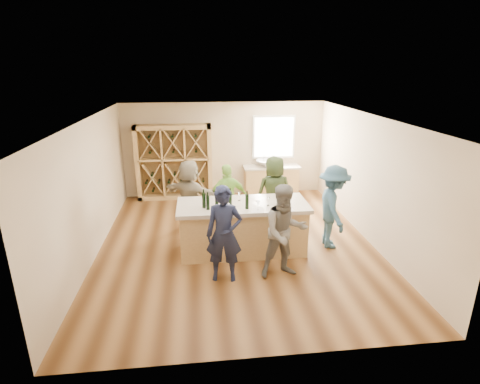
{
  "coord_description": "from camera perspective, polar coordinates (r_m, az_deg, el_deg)",
  "views": [
    {
      "loc": [
        -0.79,
        -7.58,
        3.81
      ],
      "look_at": [
        0.1,
        0.2,
        1.15
      ],
      "focal_mm": 28.0,
      "sensor_mm": 36.0,
      "label": 1
    }
  ],
  "objects": [
    {
      "name": "wine_glass_f",
      "position": [
        7.93,
        -0.11,
        -0.68
      ],
      "size": [
        0.07,
        0.07,
        0.18
      ],
      "primitive_type": "cone",
      "color": "white",
      "rests_on": "tasting_counter_top"
    },
    {
      "name": "wall_right",
      "position": [
        8.83,
        19.55,
        1.82
      ],
      "size": [
        0.1,
        7.0,
        2.8
      ],
      "primitive_type": "cube",
      "color": "#C9B292",
      "rests_on": "ground"
    },
    {
      "name": "tasting_menu_c",
      "position": [
        7.56,
        7.22,
        -2.55
      ],
      "size": [
        0.23,
        0.31,
        0.0
      ],
      "primitive_type": "cube",
      "rotation": [
        0.0,
        0.0,
        0.03
      ],
      "color": "white",
      "rests_on": "tasting_counter_top"
    },
    {
      "name": "window_pane",
      "position": [
        11.44,
        5.2,
        8.31
      ],
      "size": [
        1.18,
        0.01,
        1.18
      ],
      "primitive_type": "cube",
      "color": "white",
      "rests_on": "wall_back"
    },
    {
      "name": "tasting_menu_a",
      "position": [
        7.42,
        -2.21,
        -2.83
      ],
      "size": [
        0.25,
        0.34,
        0.0
      ],
      "primitive_type": "cube",
      "rotation": [
        0.0,
        0.0,
        0.06
      ],
      "color": "white",
      "rests_on": "tasting_counter_top"
    },
    {
      "name": "wine_bottle_f",
      "position": [
        7.46,
        1.08,
        -1.48
      ],
      "size": [
        0.07,
        0.07,
        0.3
      ],
      "primitive_type": "cylinder",
      "color": "black",
      "rests_on": "tasting_counter_top"
    },
    {
      "name": "person_far_left",
      "position": [
        8.96,
        -7.63,
        -0.56
      ],
      "size": [
        1.66,
        1.39,
        1.74
      ],
      "primitive_type": "imported",
      "rotation": [
        0.0,
        0.0,
        2.54
      ],
      "color": "gray",
      "rests_on": "floor"
    },
    {
      "name": "ceiling",
      "position": [
        7.68,
        -0.58,
        11.58
      ],
      "size": [
        6.0,
        7.0,
        0.1
      ],
      "primitive_type": "cube",
      "color": "white",
      "rests_on": "ground"
    },
    {
      "name": "person_server",
      "position": [
        8.29,
        13.99,
        -2.24
      ],
      "size": [
        0.65,
        1.23,
        1.83
      ],
      "primitive_type": "imported",
      "rotation": [
        0.0,
        0.0,
        1.48
      ],
      "color": "#335972",
      "rests_on": "floor"
    },
    {
      "name": "wine_glass_a",
      "position": [
        7.3,
        -1.69,
        -2.48
      ],
      "size": [
        0.08,
        0.08,
        0.17
      ],
      "primitive_type": "cone",
      "rotation": [
        0.0,
        0.0,
        0.19
      ],
      "color": "white",
      "rests_on": "tasting_counter_top"
    },
    {
      "name": "wine_glass_b",
      "position": [
        7.4,
        2.76,
        -2.06
      ],
      "size": [
        0.1,
        0.1,
        0.2
      ],
      "primitive_type": "cone",
      "rotation": [
        0.0,
        0.0,
        -0.43
      ],
      "color": "white",
      "rests_on": "tasting_counter_top"
    },
    {
      "name": "wall_back",
      "position": [
        11.41,
        -2.42,
        6.56
      ],
      "size": [
        6.0,
        0.1,
        2.8
      ],
      "primitive_type": "cube",
      "color": "#C9B292",
      "rests_on": "ground"
    },
    {
      "name": "back_counter_base",
      "position": [
        11.51,
        4.75,
        1.62
      ],
      "size": [
        1.6,
        0.58,
        0.86
      ],
      "primitive_type": "cube",
      "color": "tan",
      "rests_on": "floor"
    },
    {
      "name": "wine_rack",
      "position": [
        11.21,
        -9.99,
        4.48
      ],
      "size": [
        2.2,
        0.45,
        2.2
      ],
      "primitive_type": "cube",
      "color": "tan",
      "rests_on": "floor"
    },
    {
      "name": "wine_bottle_e",
      "position": [
        7.59,
        -1.51,
        -1.09
      ],
      "size": [
        0.09,
        0.09,
        0.3
      ],
      "primitive_type": "cylinder",
      "rotation": [
        0.0,
        0.0,
        0.26
      ],
      "color": "black",
      "rests_on": "tasting_counter_top"
    },
    {
      "name": "person_near_right",
      "position": [
        6.97,
        6.86,
        -6.05
      ],
      "size": [
        0.93,
        0.59,
        1.8
      ],
      "primitive_type": "imported",
      "rotation": [
        0.0,
        0.0,
        0.14
      ],
      "color": "slate",
      "rests_on": "floor"
    },
    {
      "name": "wall_left",
      "position": [
        8.27,
        -22.07,
        0.4
      ],
      "size": [
        0.1,
        7.0,
        2.8
      ],
      "primitive_type": "cube",
      "color": "#C9B292",
      "rests_on": "ground"
    },
    {
      "name": "faucet",
      "position": [
        11.47,
        3.68,
        4.91
      ],
      "size": [
        0.02,
        0.02,
        0.3
      ],
      "primitive_type": "cylinder",
      "color": "silver",
      "rests_on": "back_counter_top"
    },
    {
      "name": "wine_glass_e",
      "position": [
        7.69,
        7.44,
        -1.47
      ],
      "size": [
        0.09,
        0.09,
        0.18
      ],
      "primitive_type": "cone",
      "rotation": [
        0.0,
        0.0,
        -0.3
      ],
      "color": "white",
      "rests_on": "tasting_counter_top"
    },
    {
      "name": "sink",
      "position": [
        11.31,
        3.83,
        4.41
      ],
      "size": [
        0.54,
        0.54,
        0.19
      ],
      "primitive_type": "imported",
      "color": "silver",
      "rests_on": "back_counter_top"
    },
    {
      "name": "wine_glass_d",
      "position": [
        7.66,
        4.31,
        -1.45
      ],
      "size": [
        0.08,
        0.08,
        0.18
      ],
      "primitive_type": "cone",
      "rotation": [
        0.0,
        0.0,
        -0.27
      ],
      "color": "white",
      "rests_on": "tasting_counter_top"
    },
    {
      "name": "window_frame",
      "position": [
        11.47,
        5.16,
        8.34
      ],
      "size": [
        1.3,
        0.06,
        1.3
      ],
      "primitive_type": "cube",
      "color": "white",
      "rests_on": "wall_back"
    },
    {
      "name": "floor",
      "position": [
        8.54,
        -0.52,
        -8.1
      ],
      "size": [
        6.0,
        7.0,
        0.1
      ],
      "primitive_type": "cube",
      "color": "brown",
      "rests_on": "ground"
    },
    {
      "name": "wine_bottle_b",
      "position": [
        7.45,
        -4.92,
        -1.64
      ],
      "size": [
        0.08,
        0.08,
        0.29
      ],
      "primitive_type": "cylinder",
      "rotation": [
        0.0,
        0.0,
        -0.11
      ],
      "color": "black",
      "rests_on": "tasting_counter_top"
    },
    {
      "name": "tasting_menu_b",
      "position": [
        7.46,
        2.71,
        -2.72
      ],
      "size": [
        0.31,
        0.37,
        0.0
      ],
      "primitive_type": "cube",
      "rotation": [
        0.0,
        0.0,
        -0.24
      ],
      "color": "white",
      "rests_on": "tasting_counter_top"
    },
    {
      "name": "wine_bottle_a",
      "position": [
        7.53,
        -5.52,
        -1.3
      ],
      "size": [
        0.09,
        0.09,
        0.32
      ],
      "primitive_type": "cylinder",
      "rotation": [
        0.0,
        0.0,
        -0.17
      ],
      "color": "black",
      "rests_on": "tasting_counter_top"
    },
    {
      "name": "back_counter_top",
      "position": [
        11.38,
        4.81,
        3.83
      ],
      "size": [
        1.7,
        0.62,
        0.06
      ],
      "primitive_type": "cube",
      "color": "#BDAF9B",
      "rests_on": "back_counter_base"
    },
    {
      "name": "tasting_counter_top",
      "position": [
        7.8,
        0.42,
        -2.05
      ],
      "size": [
        2.72,
        1.12,
        0.08
      ],
      "primitive_type": "cube",
      "color": "#BDAF9B",
      "rests_on": "tasting_counter_base"
    },
    {
      "name": "wall_front",
      "position": [
        4.76,
        4.0,
        -11.7
      ],
      "size": [
        6.0,
        0.1,
        2.8
      ],
      "primitive_type": "cube",
      "color": "#C9B292",
      "rests_on": "ground"
    },
    {
      "name": "wine_bottle_d",
      "position": [
        7.51,
        -2.07,
        -1.47
      ],
      "size": [
        0.09,
        0.09,
        0.27
      ],
      "primitive_type": "cylinder",
      "rotation": [
        0.0,
        0.0,
        -0.43
      ],
      "color": "black",
      "rests_on": "tasting_counter_top"
    },
    {
      "name": "wine_bottle_c",
      "position": [
        7.61,
        -3.57,
        -1.13
      ],
      "size": [
        0.08,
        0.08,
        0.29
      ],
      "primitive_type": "cylinder",
      "rotation": [
        0.0,
        0.0,
        -0.11
      ],
      "color": "black",
      "rests_on": "tasting_counter_top"
    },
    {
      "name": "wine_glass_c",
      "position": [
        7.48,
        5.73,
        -2.03
      ],
      "size": [
        0.08,
        0.08,
        0.17
      ],
      "primitive_type": "cone",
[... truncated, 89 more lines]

